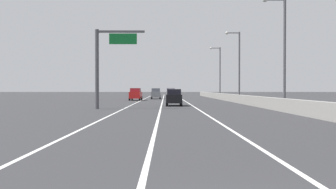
{
  "coord_description": "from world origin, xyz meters",
  "views": [
    {
      "loc": [
        -1.52,
        -4.47,
        1.91
      ],
      "look_at": [
        -1.16,
        52.05,
        1.05
      ],
      "focal_mm": 40.33,
      "sensor_mm": 36.0,
      "label": 1
    }
  ],
  "objects_px": {
    "lamp_post_right_second": "(282,45)",
    "overhead_sign_gantry": "(105,59)",
    "car_black_0": "(174,97)",
    "car_red_2": "(136,94)",
    "car_gray_3": "(156,94)",
    "lamp_post_right_fourth": "(219,69)",
    "lamp_post_right_third": "(238,62)",
    "car_silver_1": "(171,93)"
  },
  "relations": [
    {
      "from": "lamp_post_right_third",
      "to": "car_gray_3",
      "type": "distance_m",
      "value": 21.41
    },
    {
      "from": "car_silver_1",
      "to": "lamp_post_right_third",
      "type": "bearing_deg",
      "value": -66.76
    },
    {
      "from": "car_black_0",
      "to": "car_red_2",
      "type": "relative_size",
      "value": 0.99
    },
    {
      "from": "lamp_post_right_third",
      "to": "car_red_2",
      "type": "bearing_deg",
      "value": 151.75
    },
    {
      "from": "lamp_post_right_second",
      "to": "car_red_2",
      "type": "distance_m",
      "value": 32.72
    },
    {
      "from": "lamp_post_right_fourth",
      "to": "car_black_0",
      "type": "xyz_separation_m",
      "value": [
        -9.55,
        -32.1,
        -4.89
      ]
    },
    {
      "from": "car_black_0",
      "to": "car_gray_3",
      "type": "bearing_deg",
      "value": 95.52
    },
    {
      "from": "lamp_post_right_fourth",
      "to": "car_gray_3",
      "type": "height_order",
      "value": "lamp_post_right_fourth"
    },
    {
      "from": "lamp_post_right_fourth",
      "to": "car_black_0",
      "type": "relative_size",
      "value": 2.32
    },
    {
      "from": "lamp_post_right_second",
      "to": "car_red_2",
      "type": "relative_size",
      "value": 2.3
    },
    {
      "from": "lamp_post_right_fourth",
      "to": "lamp_post_right_third",
      "type": "bearing_deg",
      "value": -90.4
    },
    {
      "from": "overhead_sign_gantry",
      "to": "lamp_post_right_second",
      "type": "height_order",
      "value": "lamp_post_right_second"
    },
    {
      "from": "car_silver_1",
      "to": "car_red_2",
      "type": "height_order",
      "value": "car_silver_1"
    },
    {
      "from": "lamp_post_right_fourth",
      "to": "car_silver_1",
      "type": "xyz_separation_m",
      "value": [
        -9.46,
        1.48,
        -4.81
      ]
    },
    {
      "from": "car_silver_1",
      "to": "overhead_sign_gantry",
      "type": "bearing_deg",
      "value": -99.55
    },
    {
      "from": "overhead_sign_gantry",
      "to": "car_red_2",
      "type": "relative_size",
      "value": 1.7
    },
    {
      "from": "lamp_post_right_second",
      "to": "overhead_sign_gantry",
      "type": "bearing_deg",
      "value": 174.39
    },
    {
      "from": "lamp_post_right_second",
      "to": "car_gray_3",
      "type": "height_order",
      "value": "lamp_post_right_second"
    },
    {
      "from": "lamp_post_right_second",
      "to": "car_gray_3",
      "type": "bearing_deg",
      "value": 108.37
    },
    {
      "from": "lamp_post_right_third",
      "to": "car_gray_3",
      "type": "height_order",
      "value": "lamp_post_right_third"
    },
    {
      "from": "car_black_0",
      "to": "car_silver_1",
      "type": "distance_m",
      "value": 33.58
    },
    {
      "from": "overhead_sign_gantry",
      "to": "lamp_post_right_third",
      "type": "xyz_separation_m",
      "value": [
        16.09,
        18.62,
        1.1
      ]
    },
    {
      "from": "lamp_post_right_fourth",
      "to": "car_silver_1",
      "type": "distance_m",
      "value": 10.71
    },
    {
      "from": "lamp_post_right_fourth",
      "to": "car_black_0",
      "type": "distance_m",
      "value": 33.85
    },
    {
      "from": "lamp_post_right_second",
      "to": "car_black_0",
      "type": "xyz_separation_m",
      "value": [
        -9.55,
        8.32,
        -4.89
      ]
    },
    {
      "from": "car_black_0",
      "to": "car_gray_3",
      "type": "height_order",
      "value": "car_gray_3"
    },
    {
      "from": "car_black_0",
      "to": "overhead_sign_gantry",
      "type": "bearing_deg",
      "value": -134.8
    },
    {
      "from": "lamp_post_right_third",
      "to": "car_red_2",
      "type": "height_order",
      "value": "lamp_post_right_third"
    },
    {
      "from": "overhead_sign_gantry",
      "to": "lamp_post_right_fourth",
      "type": "bearing_deg",
      "value": 67.31
    },
    {
      "from": "car_black_0",
      "to": "car_silver_1",
      "type": "height_order",
      "value": "car_silver_1"
    },
    {
      "from": "lamp_post_right_second",
      "to": "car_red_2",
      "type": "height_order",
      "value": "lamp_post_right_second"
    },
    {
      "from": "car_red_2",
      "to": "car_gray_3",
      "type": "relative_size",
      "value": 0.96
    },
    {
      "from": "car_silver_1",
      "to": "car_gray_3",
      "type": "distance_m",
      "value": 5.56
    },
    {
      "from": "lamp_post_right_third",
      "to": "car_red_2",
      "type": "distance_m",
      "value": 18.04
    },
    {
      "from": "lamp_post_right_second",
      "to": "car_silver_1",
      "type": "relative_size",
      "value": 2.37
    },
    {
      "from": "car_black_0",
      "to": "car_red_2",
      "type": "xyz_separation_m",
      "value": [
        -5.9,
        20.12,
        0.07
      ]
    },
    {
      "from": "car_silver_1",
      "to": "car_black_0",
      "type": "bearing_deg",
      "value": -90.17
    },
    {
      "from": "lamp_post_right_second",
      "to": "car_red_2",
      "type": "bearing_deg",
      "value": 118.52
    },
    {
      "from": "overhead_sign_gantry",
      "to": "car_black_0",
      "type": "xyz_separation_m",
      "value": [
        6.68,
        6.73,
        -3.79
      ]
    },
    {
      "from": "lamp_post_right_second",
      "to": "car_black_0",
      "type": "relative_size",
      "value": 2.32
    },
    {
      "from": "car_black_0",
      "to": "car_silver_1",
      "type": "xyz_separation_m",
      "value": [
        0.1,
        33.57,
        0.09
      ]
    },
    {
      "from": "lamp_post_right_third",
      "to": "car_silver_1",
      "type": "bearing_deg",
      "value": 113.24
    }
  ]
}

